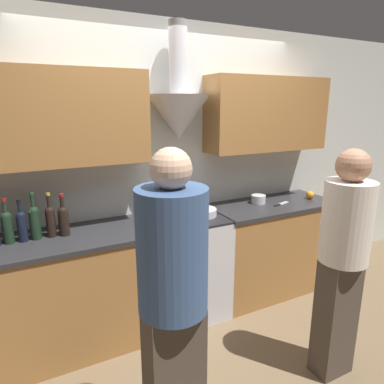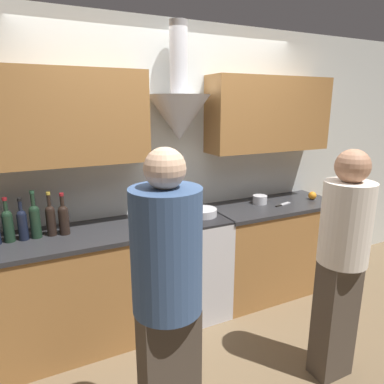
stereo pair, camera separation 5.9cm
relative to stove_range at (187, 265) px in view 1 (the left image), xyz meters
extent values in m
plane|color=brown|center=(0.00, -0.34, -0.47)|extent=(12.00, 12.00, 0.00)
cube|color=silver|center=(0.00, 0.33, 0.83)|extent=(8.40, 0.06, 2.60)
cone|color=silver|center=(0.00, 0.15, 1.31)|extent=(0.54, 0.54, 0.38)
cylinder|color=silver|center=(0.00, 0.15, 1.79)|extent=(0.15, 0.15, 0.57)
cube|color=#9E6B38|center=(-1.03, 0.15, 1.33)|extent=(1.43, 0.32, 0.70)
cube|color=#9E6B38|center=(0.96, 0.15, 1.33)|extent=(1.28, 0.32, 0.70)
cube|color=#9E6B38|center=(-1.03, 0.00, -0.02)|extent=(1.43, 0.60, 0.90)
cube|color=#28282B|center=(-1.03, 0.00, 0.45)|extent=(1.45, 0.62, 0.03)
cube|color=#9E6B38|center=(0.96, 0.00, -0.02)|extent=(1.28, 0.60, 0.90)
cube|color=#28282B|center=(0.96, 0.00, 0.45)|extent=(1.31, 0.62, 0.03)
cube|color=silver|center=(0.00, 0.00, -0.01)|extent=(0.63, 0.60, 0.92)
cube|color=black|center=(0.00, -0.30, -0.05)|extent=(0.44, 0.01, 0.41)
cube|color=black|center=(0.00, 0.00, 0.45)|extent=(0.63, 0.60, 0.02)
cube|color=silver|center=(0.00, 0.27, 0.39)|extent=(0.63, 0.06, 0.10)
cylinder|color=black|center=(-1.38, 0.06, 0.56)|extent=(0.07, 0.07, 0.20)
sphere|color=black|center=(-1.38, 0.06, 0.66)|extent=(0.07, 0.07, 0.07)
cylinder|color=black|center=(-1.38, 0.06, 0.73)|extent=(0.03, 0.03, 0.09)
cylinder|color=maroon|center=(-1.38, 0.06, 0.78)|extent=(0.03, 0.03, 0.02)
cylinder|color=black|center=(-1.29, 0.05, 0.56)|extent=(0.07, 0.07, 0.19)
sphere|color=black|center=(-1.29, 0.05, 0.66)|extent=(0.07, 0.07, 0.07)
cylinder|color=black|center=(-1.29, 0.05, 0.71)|extent=(0.03, 0.03, 0.09)
cylinder|color=black|center=(-1.29, 0.05, 0.77)|extent=(0.03, 0.03, 0.02)
cylinder|color=black|center=(-1.21, 0.06, 0.57)|extent=(0.08, 0.08, 0.21)
sphere|color=black|center=(-1.21, 0.06, 0.68)|extent=(0.07, 0.07, 0.07)
cylinder|color=black|center=(-1.21, 0.06, 0.75)|extent=(0.03, 0.03, 0.11)
cylinder|color=#234C33|center=(-1.21, 0.06, 0.81)|extent=(0.03, 0.03, 0.02)
cylinder|color=black|center=(-1.10, 0.05, 0.56)|extent=(0.07, 0.07, 0.20)
sphere|color=black|center=(-1.10, 0.05, 0.66)|extent=(0.07, 0.07, 0.07)
cylinder|color=black|center=(-1.10, 0.05, 0.73)|extent=(0.03, 0.03, 0.10)
cylinder|color=gold|center=(-1.10, 0.05, 0.79)|extent=(0.03, 0.03, 0.02)
cylinder|color=black|center=(-1.01, 0.04, 0.56)|extent=(0.08, 0.08, 0.19)
sphere|color=black|center=(-1.01, 0.04, 0.65)|extent=(0.07, 0.07, 0.07)
cylinder|color=black|center=(-1.01, 0.04, 0.72)|extent=(0.03, 0.03, 0.09)
cylinder|color=maroon|center=(-1.01, 0.04, 0.78)|extent=(0.03, 0.03, 0.02)
cylinder|color=silver|center=(-0.14, 0.03, 0.55)|extent=(0.25, 0.25, 0.17)
cylinder|color=silver|center=(0.14, -0.03, 0.50)|extent=(0.25, 0.25, 0.06)
sphere|color=orange|center=(1.41, -0.05, 0.51)|extent=(0.08, 0.08, 0.08)
cylinder|color=silver|center=(0.83, 0.06, 0.51)|extent=(0.14, 0.14, 0.08)
cube|color=silver|center=(1.05, -0.06, 0.47)|extent=(0.14, 0.07, 0.01)
cube|color=black|center=(0.94, -0.09, 0.47)|extent=(0.09, 0.04, 0.01)
cube|color=#473D33|center=(-0.66, -1.18, -0.01)|extent=(0.29, 0.19, 0.91)
cylinder|color=#38517A|center=(-0.66, -1.18, 0.75)|extent=(0.34, 0.34, 0.61)
sphere|color=#E0B28E|center=(-0.66, -1.18, 1.15)|extent=(0.19, 0.19, 0.19)
cube|color=#473D33|center=(0.61, -1.14, -0.03)|extent=(0.27, 0.18, 0.87)
cylinder|color=silver|center=(0.61, -1.14, 0.68)|extent=(0.32, 0.32, 0.55)
sphere|color=#AD7A5B|center=(0.61, -1.14, 1.05)|extent=(0.22, 0.22, 0.22)
camera|label=1|loc=(-1.26, -2.56, 1.42)|focal=32.00mm
camera|label=2|loc=(-1.20, -2.59, 1.42)|focal=32.00mm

